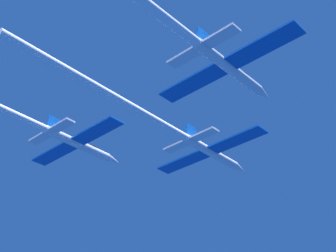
# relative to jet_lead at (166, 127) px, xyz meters

# --- Properties ---
(jet_lead) EXTENTS (17.83, 41.05, 2.95)m
(jet_lead) POSITION_rel_jet_lead_xyz_m (0.00, 0.00, 0.00)
(jet_lead) COLOR silver
(jet_left_wing) EXTENTS (17.83, 42.74, 2.95)m
(jet_left_wing) POSITION_rel_jet_lead_xyz_m (-13.87, -13.44, 1.40)
(jet_left_wing) COLOR silver
(jet_right_wing) EXTENTS (17.83, 47.96, 2.95)m
(jet_right_wing) POSITION_rel_jet_lead_xyz_m (12.89, -16.15, 0.36)
(jet_right_wing) COLOR silver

